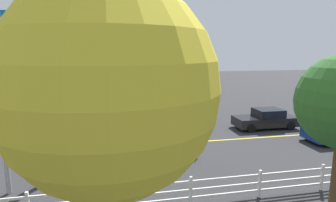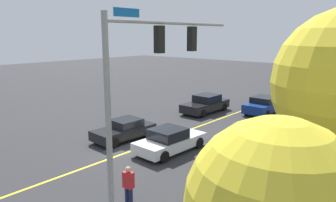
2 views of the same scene
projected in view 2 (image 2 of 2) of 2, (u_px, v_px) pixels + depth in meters
ground_plane at (135, 150)px, 18.45m from camera, size 120.00×120.00×0.00m
lane_center_stripe at (179, 134)px, 21.39m from camera, size 28.00×0.16×0.01m
signal_assembly at (146, 73)px, 11.46m from camera, size 6.92×0.38×7.35m
car_0 at (170, 140)px, 18.06m from camera, size 4.41×2.10×1.37m
car_1 at (206, 104)px, 27.21m from camera, size 4.74×2.03×1.49m
car_2 at (265, 105)px, 26.96m from camera, size 4.76×2.01×1.42m
car_3 at (124, 130)px, 20.13m from camera, size 4.12×2.01×1.29m
pedestrian at (129, 186)px, 12.05m from camera, size 0.29×0.42×1.69m
white_rail_fence at (278, 156)px, 15.91m from camera, size 26.10×0.10×1.15m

